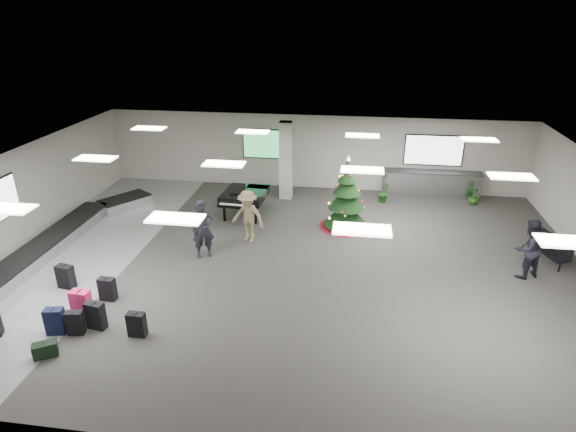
# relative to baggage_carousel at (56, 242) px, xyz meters

# --- Properties ---
(ground) EXTENTS (18.00, 18.00, 0.00)m
(ground) POSITION_rel_baggage_carousel_xyz_m (7.84, 0.08, -0.21)
(ground) COLOR #32302D
(ground) RESTS_ON ground
(room_envelope) EXTENTS (18.02, 14.02, 3.21)m
(room_envelope) POSITION_rel_baggage_carousel_xyz_m (7.46, 0.75, 2.12)
(room_envelope) COLOR #B0ABA1
(room_envelope) RESTS_ON ground
(baggage_carousel) EXTENTS (2.28, 9.71, 0.43)m
(baggage_carousel) POSITION_rel_baggage_carousel_xyz_m (0.00, 0.00, 0.00)
(baggage_carousel) COLOR silver
(baggage_carousel) RESTS_ON ground
(service_counter) EXTENTS (4.05, 0.65, 1.08)m
(service_counter) POSITION_rel_baggage_carousel_xyz_m (12.84, 6.73, 0.33)
(service_counter) COLOR silver
(service_counter) RESTS_ON ground
(suitcase_0) EXTENTS (0.43, 0.29, 0.64)m
(suitcase_0) POSITION_rel_baggage_carousel_xyz_m (3.12, -4.16, 0.10)
(suitcase_0) COLOR black
(suitcase_0) RESTS_ON ground
(suitcase_1) EXTENTS (0.50, 0.32, 0.74)m
(suitcase_1) POSITION_rel_baggage_carousel_xyz_m (3.50, -3.87, 0.14)
(suitcase_1) COLOR black
(suitcase_1) RESTS_ON ground
(pink_suitcase) EXTENTS (0.50, 0.30, 0.78)m
(pink_suitcase) POSITION_rel_baggage_carousel_xyz_m (2.91, -3.49, 0.17)
(pink_suitcase) COLOR #E81E5C
(pink_suitcase) RESTS_ON ground
(suitcase_3) EXTENTS (0.45, 0.26, 0.68)m
(suitcase_3) POSITION_rel_baggage_carousel_xyz_m (3.17, -2.64, 0.11)
(suitcase_3) COLOR black
(suitcase_3) RESTS_ON ground
(navy_suitcase) EXTENTS (0.48, 0.33, 0.71)m
(navy_suitcase) POSITION_rel_baggage_carousel_xyz_m (2.63, -4.21, 0.13)
(navy_suitcase) COLOR black
(navy_suitcase) RESTS_ON ground
(green_duffel) EXTENTS (0.59, 0.50, 0.37)m
(green_duffel) POSITION_rel_baggage_carousel_xyz_m (2.87, -5.04, -0.04)
(green_duffel) COLOR black
(green_duffel) RESTS_ON ground
(suitcase_7) EXTENTS (0.43, 0.23, 0.65)m
(suitcase_7) POSITION_rel_baggage_carousel_xyz_m (4.63, -4.01, 0.10)
(suitcase_7) COLOR black
(suitcase_7) RESTS_ON ground
(suitcase_8) EXTENTS (0.51, 0.35, 0.71)m
(suitcase_8) POSITION_rel_baggage_carousel_xyz_m (1.70, -2.22, 0.13)
(suitcase_8) COLOR black
(suitcase_8) RESTS_ON ground
(christmas_tree) EXTENTS (1.88, 1.88, 2.69)m
(christmas_tree) POSITION_rel_baggage_carousel_xyz_m (9.40, 3.06, 0.71)
(christmas_tree) COLOR maroon
(christmas_tree) RESTS_ON ground
(grand_piano) EXTENTS (1.66, 2.07, 1.13)m
(grand_piano) POSITION_rel_baggage_carousel_xyz_m (5.57, 3.55, 0.59)
(grand_piano) COLOR black
(grand_piano) RESTS_ON ground
(bench) EXTENTS (0.93, 1.48, 0.89)m
(bench) POSITION_rel_baggage_carousel_xyz_m (15.80, 1.23, 0.29)
(bench) COLOR black
(bench) RESTS_ON ground
(traveler_a) EXTENTS (0.83, 0.72, 1.92)m
(traveler_a) POSITION_rel_baggage_carousel_xyz_m (5.03, 0.14, 0.75)
(traveler_a) COLOR black
(traveler_a) RESTS_ON ground
(traveler_b) EXTENTS (1.32, 0.99, 1.82)m
(traveler_b) POSITION_rel_baggage_carousel_xyz_m (6.18, 1.43, 0.70)
(traveler_b) COLOR #827550
(traveler_b) RESTS_ON ground
(traveler_bench) EXTENTS (1.11, 1.02, 1.82)m
(traveler_bench) POSITION_rel_baggage_carousel_xyz_m (14.74, 0.28, 0.70)
(traveler_bench) COLOR black
(traveler_bench) RESTS_ON ground
(potted_plant_left) EXTENTS (0.61, 0.59, 0.86)m
(potted_plant_left) POSITION_rel_baggage_carousel_xyz_m (10.87, 5.70, 0.22)
(potted_plant_left) COLOR #183C13
(potted_plant_left) RESTS_ON ground
(potted_plant_right) EXTENTS (0.58, 0.58, 0.74)m
(potted_plant_right) POSITION_rel_baggage_carousel_xyz_m (14.48, 6.00, 0.16)
(potted_plant_right) COLOR #183C13
(potted_plant_right) RESTS_ON ground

